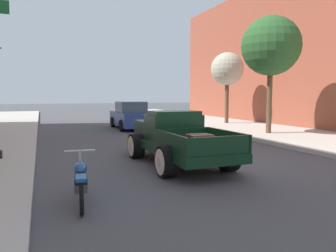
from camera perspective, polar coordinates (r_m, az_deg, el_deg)
The scene contains 6 objects.
ground_plane at distance 10.51m, azimuth 3.29°, elevation -5.88°, with size 140.00×140.00×0.00m, color #47474C.
hotrod_truck_dark_green at distance 9.96m, azimuth 1.16°, elevation -2.11°, with size 2.23×4.96×1.58m.
motorcycle_parked at distance 6.59m, azimuth -14.95°, elevation -9.00°, with size 0.62×2.12×0.93m.
car_background_blue at distance 20.05m, azimuth -6.55°, elevation 1.72°, with size 1.91×4.32×1.65m.
street_tree_nearest at distance 17.28m, azimuth 17.48°, elevation 13.09°, with size 2.90×2.90×5.75m.
street_tree_second at distance 22.70m, azimuth 10.29°, elevation 9.67°, with size 2.20×2.20×4.75m.
Camera 1 is at (-4.29, -9.37, 2.07)m, focal length 35.01 mm.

